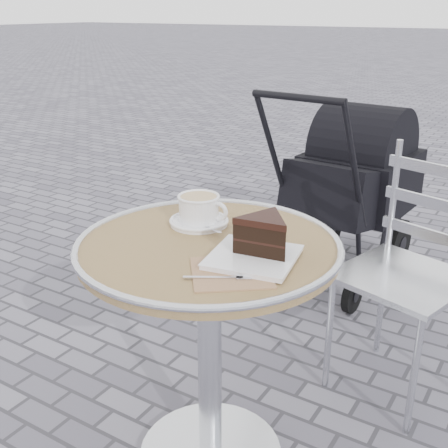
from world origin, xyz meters
The scene contains 5 objects.
cafe_table centered at (0.00, 0.00, 0.57)m, with size 0.72×0.72×0.74m.
cappuccino_set centered at (-0.10, 0.10, 0.77)m, with size 0.19×0.17×0.09m.
cake_plate_set centered at (0.17, -0.01, 0.78)m, with size 0.26×0.35×0.11m.
bistro_chair centered at (0.40, 0.73, 0.55)m, with size 0.49×0.49×0.88m.
baby_stroller centered at (-0.11, 1.47, 0.45)m, with size 0.52×1.00×1.01m.
Camera 1 is at (0.76, -1.15, 1.32)m, focal length 45.00 mm.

